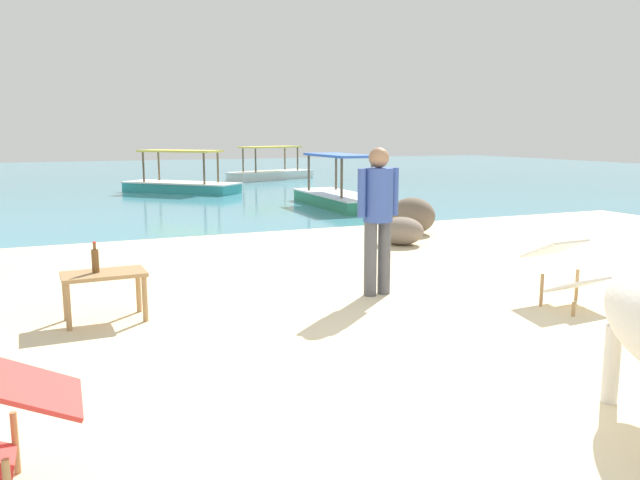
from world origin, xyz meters
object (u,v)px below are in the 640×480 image
at_px(low_bench_table, 104,281).
at_px(boat_white, 271,172).
at_px(boat_teal, 181,184).
at_px(deck_chair_near, 565,268).
at_px(person_standing, 378,210).
at_px(bottle, 95,260).
at_px(boat_green, 339,195).

bearing_deg(low_bench_table, boat_white, 64.58).
height_order(low_bench_table, boat_white, boat_white).
height_order(boat_teal, boat_white, same).
relative_size(deck_chair_near, person_standing, 0.50).
bearing_deg(person_standing, bottle, -97.67).
relative_size(low_bench_table, boat_teal, 0.23).
height_order(boat_green, boat_teal, same).
relative_size(low_bench_table, deck_chair_near, 0.96).
relative_size(low_bench_table, boat_green, 0.21).
relative_size(bottle, boat_green, 0.08).
distance_m(deck_chair_near, person_standing, 2.04).
height_order(deck_chair_near, person_standing, person_standing).
height_order(low_bench_table, bottle, bottle).
height_order(deck_chair_near, boat_teal, boat_teal).
distance_m(person_standing, boat_green, 8.87).
distance_m(bottle, person_standing, 2.94).
xyz_separation_m(boat_green, boat_white, (1.53, 9.62, 0.00)).
bearing_deg(boat_green, deck_chair_near, 171.31).
bearing_deg(boat_green, boat_teal, 30.41).
distance_m(low_bench_table, deck_chair_near, 4.63).
relative_size(boat_green, boat_white, 0.97).
bearing_deg(boat_white, deck_chair_near, 58.75).
bearing_deg(bottle, deck_chair_near, -15.96).
xyz_separation_m(bottle, boat_green, (6.26, 8.02, -0.34)).
xyz_separation_m(low_bench_table, boat_teal, (3.33, 13.31, -0.14)).
relative_size(bottle, deck_chair_near, 0.37).
xyz_separation_m(low_bench_table, boat_white, (7.72, 17.67, -0.14)).
height_order(person_standing, boat_green, person_standing).
height_order(low_bench_table, person_standing, person_standing).
bearing_deg(boat_teal, boat_white, -89.77).
bearing_deg(boat_teal, bottle, 121.17).
xyz_separation_m(person_standing, boat_teal, (0.47, 13.46, -0.70)).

